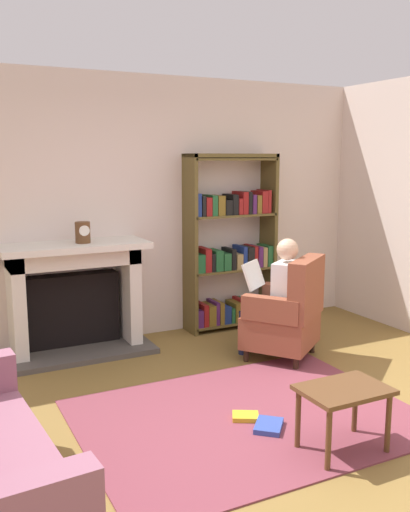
% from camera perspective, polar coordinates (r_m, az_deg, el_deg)
% --- Properties ---
extents(ground, '(14.00, 14.00, 0.00)m').
position_cam_1_polar(ground, '(4.05, 6.66, -17.64)').
color(ground, olive).
extents(back_wall, '(5.60, 0.10, 2.70)m').
position_cam_1_polar(back_wall, '(5.91, -6.77, 4.82)').
color(back_wall, beige).
rests_on(back_wall, ground).
extents(area_rug, '(2.40, 1.80, 0.01)m').
position_cam_1_polar(area_rug, '(4.27, 4.37, -15.96)').
color(area_rug, brown).
rests_on(area_rug, ground).
extents(fireplace, '(1.41, 0.64, 1.08)m').
position_cam_1_polar(fireplace, '(5.58, -13.07, -3.77)').
color(fireplace, '#4C4742').
rests_on(fireplace, ground).
extents(mantel_clock, '(0.14, 0.14, 0.20)m').
position_cam_1_polar(mantel_clock, '(5.39, -12.27, 2.35)').
color(mantel_clock, brown).
rests_on(mantel_clock, fireplace).
extents(bookshelf, '(1.02, 0.32, 1.91)m').
position_cam_1_polar(bookshelf, '(6.18, 2.63, 0.87)').
color(bookshelf, brown).
rests_on(bookshelf, ground).
extents(armchair_reading, '(0.88, 0.88, 0.97)m').
position_cam_1_polar(armchair_reading, '(5.34, 8.36, -5.87)').
color(armchair_reading, '#331E14').
rests_on(armchair_reading, ground).
extents(seated_reader, '(0.56, 0.59, 1.14)m').
position_cam_1_polar(seated_reader, '(5.33, 7.21, -3.70)').
color(seated_reader, white).
rests_on(seated_reader, ground).
extents(side_table, '(0.56, 0.39, 0.43)m').
position_cam_1_polar(side_table, '(3.80, 13.87, -13.73)').
color(side_table, brown).
rests_on(side_table, ground).
extents(scattered_books, '(0.33, 0.46, 0.04)m').
position_cam_1_polar(scattered_books, '(4.15, 5.61, -16.42)').
color(scattered_books, gold).
rests_on(scattered_books, area_rug).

